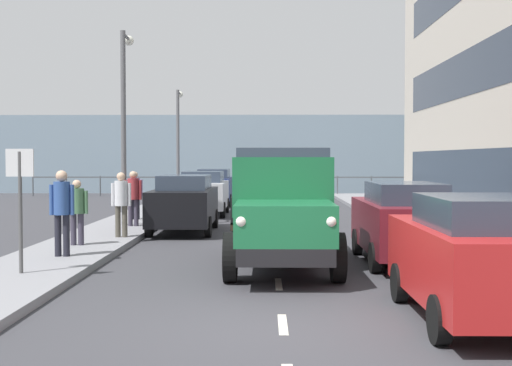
% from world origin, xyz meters
% --- Properties ---
extents(ground_plane, '(80.00, 80.00, 0.00)m').
position_xyz_m(ground_plane, '(0.00, -10.75, 0.00)').
color(ground_plane, '#38383D').
extents(sidewalk_left, '(2.18, 40.28, 0.15)m').
position_xyz_m(sidewalk_left, '(-4.72, -10.75, 0.07)').
color(sidewalk_left, gray).
rests_on(sidewalk_left, ground_plane).
extents(sidewalk_right, '(2.18, 40.28, 0.15)m').
position_xyz_m(sidewalk_right, '(4.72, -10.75, 0.07)').
color(sidewalk_right, gray).
rests_on(sidewalk_right, ground_plane).
extents(road_centreline_markings, '(0.12, 35.27, 0.01)m').
position_xyz_m(road_centreline_markings, '(0.00, -9.75, 0.00)').
color(road_centreline_markings, silver).
rests_on(road_centreline_markings, ground_plane).
extents(sea_horizon, '(80.00, 0.80, 5.00)m').
position_xyz_m(sea_horizon, '(0.00, -33.88, 2.50)').
color(sea_horizon, gray).
rests_on(sea_horizon, ground_plane).
extents(seawall_railing, '(28.08, 0.08, 1.20)m').
position_xyz_m(seawall_railing, '(-0.00, -30.28, 0.92)').
color(seawall_railing, '#4C5156').
rests_on(seawall_railing, ground_plane).
extents(truck_vintage_green, '(2.17, 5.64, 2.43)m').
position_xyz_m(truck_vintage_green, '(-0.10, -4.49, 1.18)').
color(truck_vintage_green, black).
rests_on(truck_vintage_green, ground_plane).
extents(car_red_kerbside_near, '(1.85, 3.81, 1.72)m').
position_xyz_m(car_red_kerbside_near, '(-2.68, -0.37, 0.89)').
color(car_red_kerbside_near, '#B21E1E').
rests_on(car_red_kerbside_near, ground_plane).
extents(car_maroon_kerbside_1, '(1.76, 3.97, 1.72)m').
position_xyz_m(car_maroon_kerbside_1, '(-2.68, -5.37, 0.89)').
color(car_maroon_kerbside_1, maroon).
rests_on(car_maroon_kerbside_1, ground_plane).
extents(car_black_oppositeside_0, '(1.84, 4.09, 1.72)m').
position_xyz_m(car_black_oppositeside_0, '(2.68, -11.22, 0.89)').
color(car_black_oppositeside_0, black).
rests_on(car_black_oppositeside_0, ground_plane).
extents(car_silver_oppositeside_1, '(1.90, 4.00, 1.72)m').
position_xyz_m(car_silver_oppositeside_1, '(2.68, -17.27, 0.90)').
color(car_silver_oppositeside_1, '#B7BABF').
rests_on(car_silver_oppositeside_1, ground_plane).
extents(car_navy_oppositeside_2, '(1.80, 4.50, 1.72)m').
position_xyz_m(car_navy_oppositeside_2, '(2.68, -22.84, 0.90)').
color(car_navy_oppositeside_2, navy).
rests_on(car_navy_oppositeside_2, ground_plane).
extents(pedestrian_couple_b, '(0.53, 0.34, 1.83)m').
position_xyz_m(pedestrian_couple_b, '(4.54, -5.27, 1.23)').
color(pedestrian_couple_b, black).
rests_on(pedestrian_couple_b, sidewalk_right).
extents(pedestrian_strolling, '(0.53, 0.34, 1.57)m').
position_xyz_m(pedestrian_strolling, '(4.74, -7.09, 1.06)').
color(pedestrian_strolling, '#383342').
rests_on(pedestrian_strolling, sidewalk_right).
extents(pedestrian_by_lamp, '(0.53, 0.34, 1.71)m').
position_xyz_m(pedestrian_by_lamp, '(4.04, -8.72, 1.16)').
color(pedestrian_by_lamp, '#4C473D').
rests_on(pedestrian_by_lamp, sidewalk_right).
extents(pedestrian_near_railing, '(0.53, 0.34, 1.69)m').
position_xyz_m(pedestrian_near_railing, '(4.30, -11.60, 1.14)').
color(pedestrian_near_railing, '#383342').
rests_on(pedestrian_near_railing, sidewalk_right).
extents(pedestrian_in_dark_coat, '(0.53, 0.34, 1.63)m').
position_xyz_m(pedestrian_in_dark_coat, '(4.69, -13.84, 1.10)').
color(pedestrian_in_dark_coat, black).
rests_on(pedestrian_in_dark_coat, sidewalk_right).
extents(lamp_post_promenade, '(0.32, 1.14, 6.04)m').
position_xyz_m(lamp_post_promenade, '(4.65, -12.07, 3.78)').
color(lamp_post_promenade, '#59595B').
rests_on(lamp_post_promenade, sidewalk_right).
extents(lamp_post_far, '(0.32, 1.14, 5.54)m').
position_xyz_m(lamp_post_far, '(4.65, -24.95, 3.52)').
color(lamp_post_far, '#59595B').
rests_on(lamp_post_far, sidewalk_right).
extents(street_sign, '(0.50, 0.07, 2.25)m').
position_xyz_m(street_sign, '(4.66, -3.21, 1.68)').
color(street_sign, '#4C4C4C').
rests_on(street_sign, sidewalk_right).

